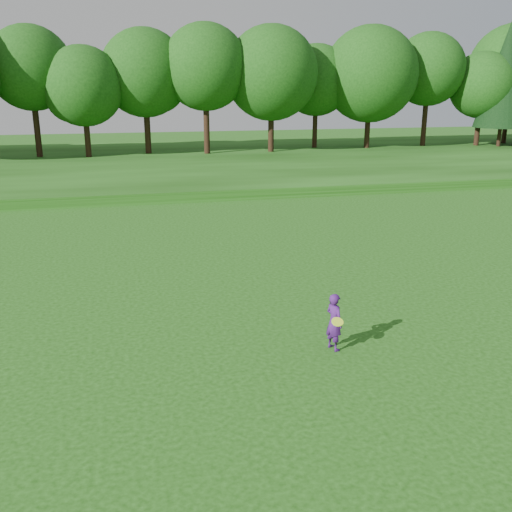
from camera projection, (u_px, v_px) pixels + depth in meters
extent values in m
plane|color=#18430D|center=(168.00, 365.00, 13.26)|extent=(140.00, 140.00, 0.00)
cube|color=#18430D|center=(130.00, 164.00, 44.85)|extent=(130.00, 30.00, 0.60)
cube|color=gray|center=(136.00, 201.00, 31.89)|extent=(130.00, 1.60, 0.04)
imported|color=#48186C|center=(334.00, 322.00, 13.86)|extent=(0.50, 0.61, 1.45)
cylinder|color=#D4FF28|center=(337.00, 322.00, 13.53)|extent=(0.29, 0.27, 0.15)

